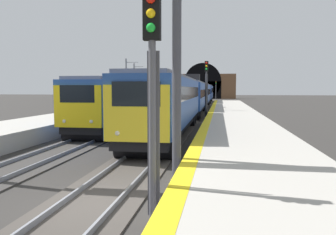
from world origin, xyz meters
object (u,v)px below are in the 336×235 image
object	(u,v)px
train_main_approaching	(198,95)
railway_signal_near	(152,87)
railway_signal_mid	(206,85)
catenary_mast_near	(134,84)
railway_signal_far	(216,88)
catenary_mast_far	(126,83)
train_adjacent_platform	(167,95)
overhead_signal_gantry	(45,3)

from	to	relation	value
train_main_approaching	railway_signal_near	xyz separation A→B (m)	(-43.01, -1.90, 0.91)
railway_signal_mid	catenary_mast_near	distance (m)	26.96
railway_signal_far	catenary_mast_far	xyz separation A→B (m)	(-45.57, 13.59, 0.79)
train_adjacent_platform	catenary_mast_near	size ratio (longest dim) A/B	8.38
railway_signal_near	railway_signal_mid	world-z (taller)	railway_signal_mid
railway_signal_mid	railway_signal_near	bearing A→B (deg)	0.00
catenary_mast_near	catenary_mast_far	distance (m)	5.06
train_adjacent_platform	railway_signal_mid	world-z (taller)	railway_signal_mid
train_adjacent_platform	catenary_mast_far	size ratio (longest dim) A/B	7.97
railway_signal_near	catenary_mast_far	distance (m)	47.88
train_main_approaching	overhead_signal_gantry	world-z (taller)	overhead_signal_gantry
train_main_approaching	railway_signal_mid	bearing A→B (deg)	6.67
railway_signal_far	overhead_signal_gantry	bearing A→B (deg)	-2.68
train_adjacent_platform	railway_signal_mid	size ratio (longest dim) A/B	10.67
train_main_approaching	overhead_signal_gantry	xyz separation A→B (m)	(-39.94, 2.24, 3.61)
train_main_approaching	catenary_mast_near	bearing A→B (deg)	-124.57
railway_signal_near	railway_signal_far	bearing A→B (deg)	-180.00
catenary_mast_near	catenary_mast_far	bearing A→B (deg)	-179.90
railway_signal_mid	train_adjacent_platform	bearing A→B (deg)	-155.97
train_adjacent_platform	overhead_signal_gantry	distance (m)	39.14
railway_signal_far	catenary_mast_near	size ratio (longest dim) A/B	0.72
train_adjacent_platform	catenary_mast_near	xyz separation A→B (m)	(8.98, 7.23, 1.63)
railway_signal_mid	railway_signal_far	world-z (taller)	railway_signal_mid
catenary_mast_far	train_adjacent_platform	bearing A→B (deg)	-118.53
railway_signal_mid	railway_signal_far	distance (m)	63.79
catenary_mast_far	railway_signal_mid	bearing A→B (deg)	-143.27
catenary_mast_near	railway_signal_mid	bearing A→B (deg)	-149.69
catenary_mast_far	railway_signal_far	bearing A→B (deg)	-16.61
train_main_approaching	railway_signal_near	distance (m)	43.07
railway_signal_near	railway_signal_far	size ratio (longest dim) A/B	0.96
train_adjacent_platform	catenary_mast_far	bearing A→B (deg)	-118.75
railway_signal_near	railway_signal_far	distance (m)	91.48
overhead_signal_gantry	catenary_mast_near	size ratio (longest dim) A/B	1.17
railway_signal_far	overhead_signal_gantry	distance (m)	88.54
railway_signal_mid	catenary_mast_near	xyz separation A→B (m)	(23.27, 13.60, 0.31)
railway_signal_far	overhead_signal_gantry	size ratio (longest dim) A/B	0.62
railway_signal_near	catenary_mast_near	distance (m)	52.75
catenary_mast_near	catenary_mast_far	world-z (taller)	catenary_mast_far
railway_signal_mid	catenary_mast_far	distance (m)	22.73
train_main_approaching	train_adjacent_platform	bearing A→B (deg)	-77.33
train_main_approaching	catenary_mast_far	bearing A→B (deg)	-104.28
overhead_signal_gantry	train_main_approaching	bearing A→B (deg)	-3.20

